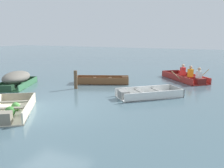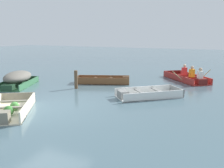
% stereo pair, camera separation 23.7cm
% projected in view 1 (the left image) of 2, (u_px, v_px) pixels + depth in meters
% --- Properties ---
extents(ground_plane, '(80.00, 80.00, 0.00)m').
position_uv_depth(ground_plane, '(48.00, 107.00, 9.09)').
color(ground_plane, '#47606B').
extents(dinghy_cream_foreground, '(2.55, 2.91, 0.39)m').
position_uv_depth(dinghy_cream_foreground, '(10.00, 110.00, 8.25)').
color(dinghy_cream_foreground, beige).
rests_on(dinghy_cream_foreground, ground).
extents(skiff_white_near_moored, '(2.77, 2.70, 0.35)m').
position_uv_depth(skiff_white_near_moored, '(146.00, 94.00, 10.59)').
color(skiff_white_near_moored, white).
rests_on(skiff_white_near_moored, ground).
extents(skiff_wooden_brown_mid_moored, '(2.97, 1.92, 0.37)m').
position_uv_depth(skiff_wooden_brown_mid_moored, '(105.00, 81.00, 13.56)').
color(skiff_wooden_brown_mid_moored, brown).
rests_on(skiff_wooden_brown_mid_moored, ground).
extents(skiff_green_far_moored, '(2.18, 2.91, 0.78)m').
position_uv_depth(skiff_green_far_moored, '(16.00, 79.00, 12.60)').
color(skiff_green_far_moored, '#387047').
rests_on(skiff_green_far_moored, ground).
extents(rowboat_red_with_crew, '(3.06, 3.25, 0.91)m').
position_uv_depth(rowboat_red_with_crew, '(187.00, 77.00, 14.27)').
color(rowboat_red_with_crew, '#AD2D28').
rests_on(rowboat_red_with_crew, ground).
extents(mooring_post, '(0.17, 0.17, 0.90)m').
position_uv_depth(mooring_post, '(76.00, 80.00, 12.13)').
color(mooring_post, brown).
rests_on(mooring_post, ground).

